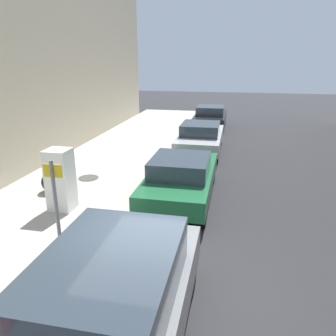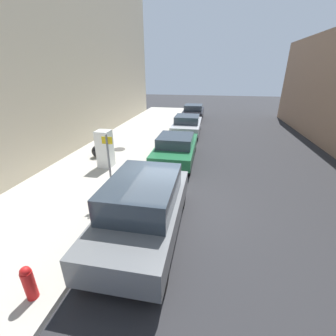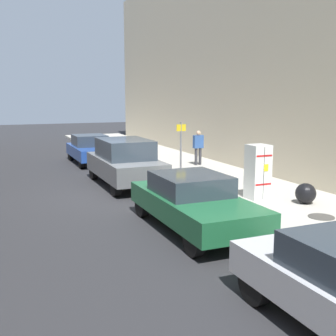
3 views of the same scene
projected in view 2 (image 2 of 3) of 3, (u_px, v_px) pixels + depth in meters
The scene contains 11 objects.
ground_plane at pixel (172, 212), 7.50m from camera, with size 80.00×80.00×0.00m, color #28282B.
sidewalk_slab at pixel (62, 199), 8.14m from camera, with size 4.67×44.00×0.14m, color #B2ADA0.
discarded_refrigerator at pixel (105, 149), 10.41m from camera, with size 0.64×0.64×1.73m.
manhole_cover at pixel (119, 149), 13.04m from camera, with size 0.70×0.70×0.02m, color #47443F.
street_sign_post at pixel (109, 164), 7.58m from camera, with size 0.36×0.07×2.32m.
fire_hydrant at pixel (29, 282), 4.37m from camera, with size 0.22×0.22×0.79m.
trash_bag at pixel (98, 151), 11.80m from camera, with size 0.63×0.63×0.63m, color black.
parked_suv_gray at pixel (144, 207), 6.12m from camera, with size 1.95×4.50×1.77m.
parked_sedan_green at pixel (176, 147), 11.48m from camera, with size 1.90×4.49×1.40m.
parked_sedan_silver at pixel (187, 124), 16.44m from camera, with size 1.90×4.42×1.40m.
parked_sedan_dark at pixel (193, 112), 21.56m from camera, with size 1.85×4.37×1.42m.
Camera 2 is at (1.03, -6.21, 4.33)m, focal length 24.00 mm.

